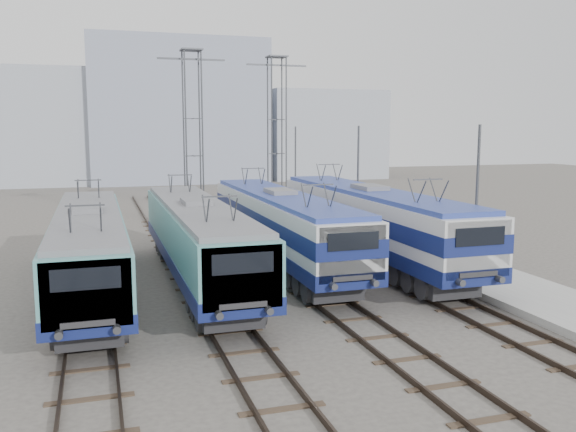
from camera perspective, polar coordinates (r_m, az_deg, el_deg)
The scene contains 14 objects.
ground at distance 21.59m, azimuth 0.54°, elevation -10.26°, with size 160.00×160.00×0.00m, color #514C47.
platform at distance 32.76m, azimuth 13.30°, elevation -3.81°, with size 4.00×70.00×0.30m, color #9E9E99.
locomotive_far_left at distance 25.97m, azimuth -18.10°, elevation -2.63°, with size 2.71×17.11×3.22m.
locomotive_center_left at distance 26.81m, azimuth -8.44°, elevation -1.88°, with size 2.77×17.52×3.30m.
locomotive_center_right at distance 29.99m, azimuth -0.63°, elevation -0.52°, with size 2.84×17.98×3.38m.
locomotive_far_right at distance 30.94m, azimuth 7.75°, elevation -0.17°, with size 2.95×18.69×3.51m.
catenary_tower_west at distance 41.96m, azimuth -8.88°, elevation 7.82°, with size 4.50×1.20×12.00m.
catenary_tower_east at distance 45.34m, azimuth -1.04°, elevation 7.94°, with size 4.50×1.20×12.00m.
mast_front at distance 26.38m, azimuth 17.20°, elevation 0.56°, with size 0.12×0.12×7.00m, color #3F4247.
mast_mid at distance 36.81m, azimuth 6.55°, elevation 2.93°, with size 0.12×0.12×7.00m, color #3F4247.
mast_rear at distance 47.99m, azimuth 0.70°, elevation 4.19°, with size 0.12×0.12×7.00m, color #3F4247.
building_west at distance 81.83m, azimuth -23.08°, elevation 7.64°, with size 18.00×12.00×14.00m, color #99A0AC.
building_center at distance 82.16m, azimuth -10.40°, elevation 9.55°, with size 22.00×14.00×18.00m, color #8890A6.
building_east at distance 86.95m, azimuth 2.96°, elevation 7.61°, with size 16.00×12.00×12.00m, color #99A0AC.
Camera 1 is at (-6.35, -19.48, 6.82)m, focal length 38.00 mm.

